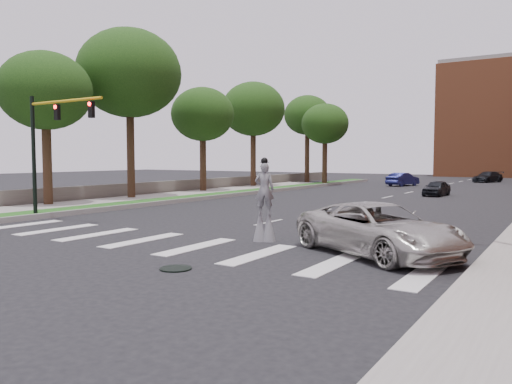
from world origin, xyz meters
name	(u,v)px	position (x,y,z in m)	size (l,w,h in m)	color
ground_plane	(149,248)	(0.00, 0.00, 0.00)	(160.00, 160.00, 0.00)	black
grass_median	(224,194)	(-11.50, 20.00, 0.12)	(2.00, 60.00, 0.25)	#1B5117
median_curb	(234,195)	(-10.45, 20.00, 0.14)	(0.20, 60.00, 0.28)	gray
sidewalk_left	(99,203)	(-14.50, 10.00, 0.09)	(4.00, 60.00, 0.18)	gray
stone_wall	(187,186)	(-17.00, 22.00, 0.55)	(0.50, 56.00, 1.10)	#5C574F
manhole	(176,269)	(3.00, -2.00, 0.02)	(0.90, 0.90, 0.04)	black
traffic_signal	(48,136)	(-9.78, 3.00, 4.15)	(5.30, 0.23, 6.20)	black
stilt_performer	(264,207)	(2.65, 3.28, 1.30)	(0.84, 0.72, 3.11)	#322014
suv_crossing	(379,229)	(7.10, 3.00, 0.83)	(2.77, 6.00, 1.67)	#BBB8B1
car_near	(437,188)	(2.93, 29.42, 0.63)	(1.49, 3.71, 1.26)	black
car_mid	(403,179)	(-3.43, 41.87, 0.72)	(1.53, 4.38, 1.44)	#16194E
car_far	(488,177)	(3.21, 55.40, 0.67)	(1.88, 4.63, 1.34)	black
tree_1	(45,91)	(-15.51, 6.88, 7.19)	(5.69, 5.69, 9.65)	#322014
tree_2	(129,74)	(-15.18, 13.55, 9.17)	(7.52, 7.52, 12.40)	#322014
tree_3	(203,115)	(-15.40, 22.25, 6.84)	(5.54, 5.54, 9.24)	#322014
tree_4	(253,109)	(-15.73, 30.91, 8.01)	(6.50, 6.50, 10.82)	#322014
tree_5	(307,116)	(-15.48, 42.72, 8.19)	(5.68, 5.68, 10.67)	#322014
tree_6	(325,124)	(-11.31, 38.82, 6.79)	(5.26, 5.26, 9.08)	#322014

